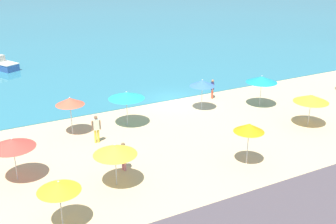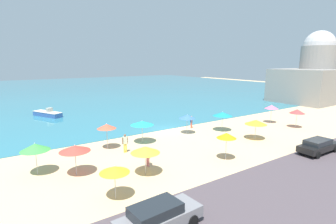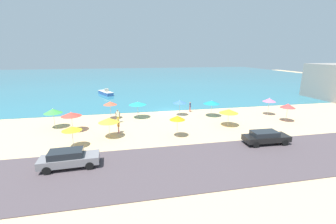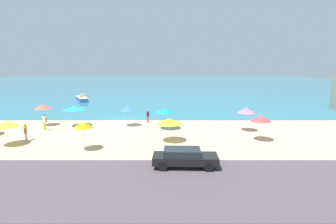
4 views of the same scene
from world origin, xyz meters
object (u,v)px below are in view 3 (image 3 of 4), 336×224
Objects in this scene: beach_umbrella_2 at (53,111)px; parked_car_0 at (69,158)px; beach_umbrella_0 at (138,103)px; beach_umbrella_7 at (269,100)px; beach_umbrella_5 at (229,111)px; beach_umbrella_8 at (212,102)px; beach_umbrella_9 at (110,103)px; bather_1 at (118,125)px; beach_umbrella_6 at (180,102)px; skiff_nearshore at (106,93)px; beach_umbrella_10 at (177,118)px; bather_0 at (118,115)px; beach_umbrella_4 at (71,114)px; parked_car_1 at (266,137)px; beach_umbrella_1 at (109,120)px; bather_2 at (190,106)px; beach_umbrella_3 at (288,106)px; beach_umbrella_11 at (72,129)px.

beach_umbrella_2 is 11.87m from parked_car_0.
beach_umbrella_0 is 19.39m from beach_umbrella_7.
beach_umbrella_5 is at bearing 23.22° from parked_car_0.
beach_umbrella_9 reaches higher than beach_umbrella_8.
bather_1 is (-21.94, -3.59, -1.38)m from beach_umbrella_7.
beach_umbrella_5 is 15.98m from beach_umbrella_9.
beach_umbrella_6 is 23.32m from skiff_nearshore.
bather_0 is (-6.48, 6.70, -1.19)m from beach_umbrella_10.
parked_car_0 is at bearing -144.60° from beach_umbrella_8.
beach_umbrella_4 is 0.43× the size of skiff_nearshore.
beach_umbrella_4 is 0.52× the size of parked_car_1.
beach_umbrella_1 is 1.46× the size of bather_2.
beach_umbrella_7 reaches higher than bather_2.
beach_umbrella_5 is (10.96, -5.91, -0.21)m from beach_umbrella_0.
bather_1 is at bearing -170.70° from beach_umbrella_7.
bather_2 is at bearing 145.94° from beach_umbrella_3.
beach_umbrella_4 is 5.86m from bather_0.
beach_umbrella_10 reaches higher than bather_1.
beach_umbrella_3 is 1.54× the size of bather_1.
beach_umbrella_7 is at bearing -10.17° from beach_umbrella_6.
beach_umbrella_10 is at bearing -22.36° from bather_1.
beach_umbrella_5 reaches higher than skiff_nearshore.
bather_0 is (7.67, 0.61, -1.15)m from beach_umbrella_2.
bather_0 is at bearing -178.32° from beach_umbrella_8.
bather_1 is at bearing 63.43° from parked_car_0.
skiff_nearshore is at bearing 138.21° from beach_umbrella_7.
beach_umbrella_1 is at bearing -142.91° from bather_2.
beach_umbrella_9 is at bearing 165.77° from beach_umbrella_3.
bather_0 is at bearing -161.75° from bather_2.
beach_umbrella_5 is 18.22m from beach_umbrella_11.
skiff_nearshore is (2.28, 24.26, -1.63)m from beach_umbrella_4.
beach_umbrella_7 is at bearing 9.30° from bather_1.
beach_umbrella_7 is at bearing -5.77° from beach_umbrella_8.
beach_umbrella_2 is 21.71m from beach_umbrella_5.
beach_umbrella_3 is 1.40× the size of bather_0.
beach_umbrella_0 is 6.46m from bather_1.
beach_umbrella_6 is 1.06× the size of beach_umbrella_11.
beach_umbrella_4 is 9.52m from parked_car_0.
beach_umbrella_0 reaches higher than beach_umbrella_8.
beach_umbrella_3 is 13.69m from bather_2.
beach_umbrella_1 is at bearing 161.88° from parked_car_1.
beach_umbrella_7 reaches higher than beach_umbrella_9.
parked_car_0 is 18.54m from parked_car_1.
beach_umbrella_9 is 0.56× the size of parked_car_0.
beach_umbrella_8 is 1.49× the size of bather_1.
beach_umbrella_5 is 19.01m from parked_car_0.
beach_umbrella_7 is at bearing 23.56° from parked_car_0.
bather_2 is (-11.29, 7.63, -1.29)m from beach_umbrella_3.
beach_umbrella_3 reaches higher than bather_2.
parked_car_0 is (0.49, -4.26, -1.13)m from beach_umbrella_11.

